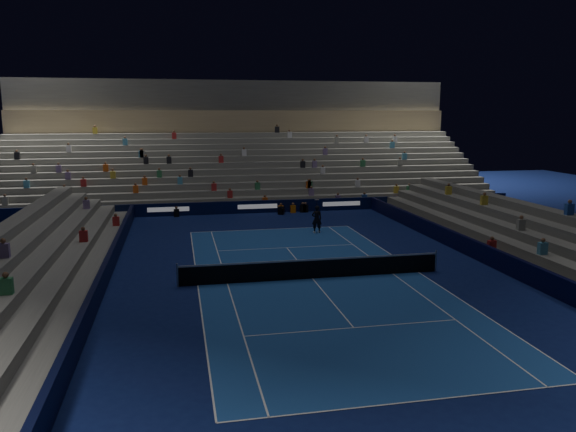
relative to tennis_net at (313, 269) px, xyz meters
The scene contains 11 objects.
ground 0.50m from the tennis_net, ahead, with size 90.00×90.00×0.00m, color #0D174E.
court_surface 0.50m from the tennis_net, ahead, with size 10.97×23.77×0.01m, color #1B4797.
sponsor_barrier_far 18.50m from the tennis_net, 90.00° to the left, with size 44.00×0.25×1.00m, color black.
sponsor_barrier_east 9.70m from the tennis_net, ahead, with size 0.25×37.00×1.00m, color black.
sponsor_barrier_west 9.70m from the tennis_net, behind, with size 0.25×37.00×1.00m, color black.
grandstand_main 28.05m from the tennis_net, 90.00° to the left, with size 44.00×15.20×11.20m.
grandstand_east 13.17m from the tennis_net, ahead, with size 5.00×37.00×2.50m.
grandstand_west 13.17m from the tennis_net, behind, with size 5.00×37.00×2.50m.
tennis_net is the anchor object (origin of this frame).
tennis_player 10.57m from the tennis_net, 74.62° to the left, with size 0.68×0.45×1.86m, color black.
broadcast_camera 17.58m from the tennis_net, 84.22° to the left, with size 0.62×0.98×0.60m.
Camera 1 is at (-6.25, -25.04, 7.83)m, focal length 34.57 mm.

